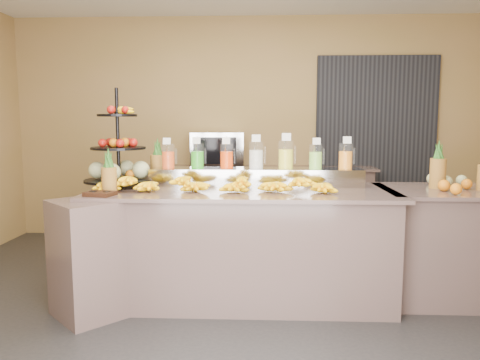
# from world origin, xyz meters

# --- Properties ---
(ground) EXTENTS (6.00, 6.00, 0.00)m
(ground) POSITION_xyz_m (0.00, 0.00, 0.00)
(ground) COLOR black
(ground) RESTS_ON ground
(room_envelope) EXTENTS (6.04, 5.02, 2.82)m
(room_envelope) POSITION_xyz_m (0.19, 0.79, 1.88)
(room_envelope) COLOR olive
(room_envelope) RESTS_ON ground
(buffet_counter) EXTENTS (2.75, 1.25, 0.93)m
(buffet_counter) POSITION_xyz_m (-0.12, 0.26, 0.47)
(buffet_counter) COLOR #896963
(buffet_counter) RESTS_ON ground
(right_counter) EXTENTS (1.08, 0.88, 0.93)m
(right_counter) POSITION_xyz_m (1.70, 0.40, 0.47)
(right_counter) COLOR #896963
(right_counter) RESTS_ON ground
(back_ledge) EXTENTS (3.10, 0.55, 0.93)m
(back_ledge) POSITION_xyz_m (0.00, 2.25, 0.47)
(back_ledge) COLOR #896963
(back_ledge) RESTS_ON ground
(pitcher_tray) EXTENTS (1.85, 0.30, 0.15)m
(pitcher_tray) POSITION_xyz_m (0.11, 0.58, 1.01)
(pitcher_tray) COLOR gray
(pitcher_tray) RESTS_ON buffet_counter
(juice_pitcher_orange_a) EXTENTS (0.12, 0.12, 0.28)m
(juice_pitcher_orange_a) POSITION_xyz_m (-0.67, 0.58, 1.17)
(juice_pitcher_orange_a) COLOR silver
(juice_pitcher_orange_a) RESTS_ON pitcher_tray
(juice_pitcher_green) EXTENTS (0.12, 0.12, 0.29)m
(juice_pitcher_green) POSITION_xyz_m (-0.41, 0.58, 1.18)
(juice_pitcher_green) COLOR silver
(juice_pitcher_green) RESTS_ON pitcher_tray
(juice_pitcher_orange_b) EXTENTS (0.12, 0.12, 0.28)m
(juice_pitcher_orange_b) POSITION_xyz_m (-0.15, 0.58, 1.18)
(juice_pitcher_orange_b) COLOR silver
(juice_pitcher_orange_b) RESTS_ON pitcher_tray
(juice_pitcher_milk) EXTENTS (0.13, 0.13, 0.31)m
(juice_pitcher_milk) POSITION_xyz_m (0.11, 0.58, 1.18)
(juice_pitcher_milk) COLOR silver
(juice_pitcher_milk) RESTS_ON pitcher_tray
(juice_pitcher_lemon) EXTENTS (0.13, 0.14, 0.32)m
(juice_pitcher_lemon) POSITION_xyz_m (0.37, 0.58, 1.19)
(juice_pitcher_lemon) COLOR silver
(juice_pitcher_lemon) RESTS_ON pitcher_tray
(juice_pitcher_lime) EXTENTS (0.12, 0.12, 0.28)m
(juice_pitcher_lime) POSITION_xyz_m (0.63, 0.58, 1.17)
(juice_pitcher_lime) COLOR silver
(juice_pitcher_lime) RESTS_ON pitcher_tray
(juice_pitcher_orange_c) EXTENTS (0.12, 0.13, 0.29)m
(juice_pitcher_orange_c) POSITION_xyz_m (0.89, 0.58, 1.18)
(juice_pitcher_orange_c) COLOR silver
(juice_pitcher_orange_c) RESTS_ON pitcher_tray
(banana_heap) EXTENTS (1.99, 0.18, 0.17)m
(banana_heap) POSITION_xyz_m (-0.23, 0.22, 1.00)
(banana_heap) COLOR #FFB50C
(banana_heap) RESTS_ON buffet_counter
(fruit_stand) EXTENTS (0.70, 0.70, 0.85)m
(fruit_stand) POSITION_xyz_m (-1.05, 0.49, 1.15)
(fruit_stand) COLOR black
(fruit_stand) RESTS_ON buffet_counter
(condiment_caddy) EXTENTS (0.24, 0.20, 0.03)m
(condiment_caddy) POSITION_xyz_m (-1.07, -0.07, 0.95)
(condiment_caddy) COLOR black
(condiment_caddy) RESTS_ON buffet_counter
(pineapple_left_a) EXTENTS (0.12, 0.12, 0.36)m
(pineapple_left_a) POSITION_xyz_m (-1.05, 0.09, 1.06)
(pineapple_left_a) COLOR brown
(pineapple_left_a) RESTS_ON buffet_counter
(pineapple_left_b) EXTENTS (0.14, 0.14, 0.41)m
(pineapple_left_b) POSITION_xyz_m (-0.80, 0.74, 1.09)
(pineapple_left_b) COLOR brown
(pineapple_left_b) RESTS_ON buffet_counter
(right_fruit_pile) EXTENTS (0.48, 0.46, 0.25)m
(right_fruit_pile) POSITION_xyz_m (1.79, 0.30, 1.01)
(right_fruit_pile) COLOR brown
(right_fruit_pile) RESTS_ON right_counter
(oven_warmer) EXTENTS (0.68, 0.51, 0.43)m
(oven_warmer) POSITION_xyz_m (-0.40, 2.25, 1.14)
(oven_warmer) COLOR gray
(oven_warmer) RESTS_ON back_ledge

